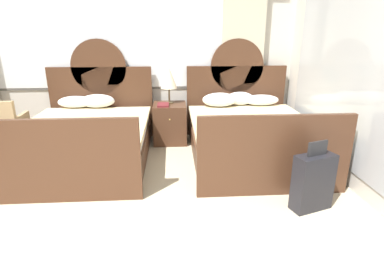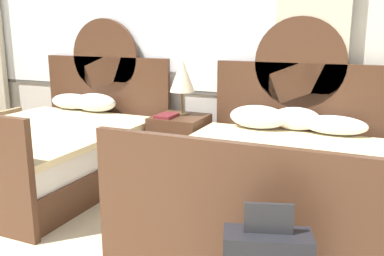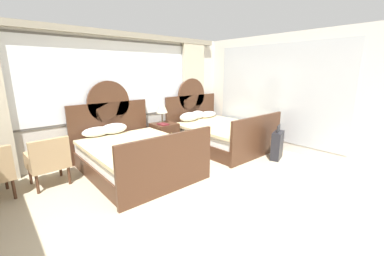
{
  "view_description": "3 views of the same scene",
  "coord_description": "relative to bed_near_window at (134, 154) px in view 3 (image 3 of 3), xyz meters",
  "views": [
    {
      "loc": [
        1.04,
        -1.13,
        1.79
      ],
      "look_at": [
        1.27,
        2.43,
        0.63
      ],
      "focal_mm": 28.15,
      "sensor_mm": 36.0,
      "label": 1
    },
    {
      "loc": [
        2.87,
        -0.27,
        1.55
      ],
      "look_at": [
        1.38,
        3.1,
        0.68
      ],
      "focal_mm": 39.43,
      "sensor_mm": 36.0,
      "label": 2
    },
    {
      "loc": [
        -2.18,
        -0.98,
        1.87
      ],
      "look_at": [
        1.23,
        2.94,
        0.63
      ],
      "focal_mm": 22.5,
      "sensor_mm": 36.0,
      "label": 3
    }
  ],
  "objects": [
    {
      "name": "armchair_by_window_left",
      "position": [
        -1.34,
        0.35,
        0.11
      ],
      "size": [
        0.6,
        0.6,
        0.84
      ],
      "color": "tan",
      "rests_on": "ground_plane"
    },
    {
      "name": "bed_near_window",
      "position": [
        0.0,
        0.0,
        0.0
      ],
      "size": [
        1.72,
        2.22,
        1.67
      ],
      "color": "#472B1C",
      "rests_on": "ground_plane"
    },
    {
      "name": "wall_back_window",
      "position": [
        0.18,
        1.15,
        1.09
      ],
      "size": [
        6.24,
        0.22,
        2.7
      ],
      "color": "beige",
      "rests_on": "ground_plane"
    },
    {
      "name": "book_on_nightstand",
      "position": [
        1.07,
        0.57,
        0.32
      ],
      "size": [
        0.18,
        0.26,
        0.03
      ],
      "color": "maroon",
      "rests_on": "nightstand_between_beds"
    },
    {
      "name": "nightstand_between_beds",
      "position": [
        1.17,
        0.68,
        -0.02
      ],
      "size": [
        0.54,
        0.56,
        0.65
      ],
      "color": "#472B1C",
      "rests_on": "ground_plane"
    },
    {
      "name": "wall_right_mirror",
      "position": [
        3.34,
        -1.2,
        1.01
      ],
      "size": [
        0.08,
        4.74,
        2.7
      ],
      "color": "beige",
      "rests_on": "ground_plane"
    },
    {
      "name": "suitcase_on_floor",
      "position": [
        2.64,
        -1.44,
        -0.04
      ],
      "size": [
        0.46,
        0.3,
        0.75
      ],
      "color": "black",
      "rests_on": "ground_plane"
    },
    {
      "name": "bed_near_mirror",
      "position": [
        2.33,
        0.01,
        0.0
      ],
      "size": [
        1.72,
        2.22,
        1.67
      ],
      "color": "#472B1C",
      "rests_on": "ground_plane"
    },
    {
      "name": "table_lamp_on_nightstand",
      "position": [
        1.16,
        0.75,
        0.72
      ],
      "size": [
        0.27,
        0.27,
        0.6
      ],
      "color": "brown",
      "rests_on": "nightstand_between_beds"
    },
    {
      "name": "ground_plane",
      "position": [
        0.18,
        -3.0,
        -0.34
      ],
      "size": [
        24.0,
        24.0,
        0.0
      ],
      "primitive_type": "plane",
      "color": "#BCAD8E"
    }
  ]
}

